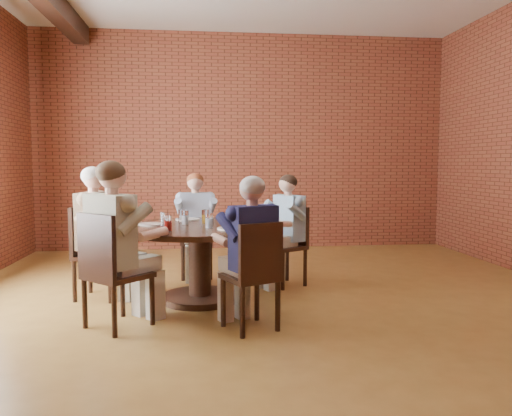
{
  "coord_description": "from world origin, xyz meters",
  "views": [
    {
      "loc": [
        -0.69,
        -4.47,
        1.35
      ],
      "look_at": [
        -0.09,
        1.0,
        0.87
      ],
      "focal_mm": 35.0,
      "sensor_mm": 36.0,
      "label": 1
    }
  ],
  "objects": [
    {
      "name": "floor",
      "position": [
        0.0,
        0.0,
        0.0
      ],
      "size": [
        7.0,
        7.0,
        0.0
      ],
      "primitive_type": "plane",
      "color": "olive",
      "rests_on": "ground"
    },
    {
      "name": "wall_back",
      "position": [
        0.0,
        3.5,
        1.7
      ],
      "size": [
        7.0,
        0.0,
        7.0
      ],
      "primitive_type": "plane",
      "rotation": [
        1.57,
        0.0,
        0.0
      ],
      "color": "brown",
      "rests_on": "ground"
    },
    {
      "name": "dining_table",
      "position": [
        -0.71,
        0.42,
        0.53
      ],
      "size": [
        1.52,
        1.52,
        0.75
      ],
      "color": "black",
      "rests_on": "floor"
    },
    {
      "name": "chair_a",
      "position": [
        0.3,
        0.98,
        0.48
      ],
      "size": [
        0.51,
        0.51,
        0.88
      ],
      "rotation": [
        0.0,
        0.0,
        -1.06
      ],
      "color": "black",
      "rests_on": "floor"
    },
    {
      "name": "diner_a",
      "position": [
        0.23,
        0.94,
        0.62
      ],
      "size": [
        0.73,
        0.69,
        1.23
      ],
      "primitive_type": null,
      "rotation": [
        0.0,
        0.0,
        -1.06
      ],
      "color": "teal",
      "rests_on": "floor"
    },
    {
      "name": "chair_b",
      "position": [
        -0.76,
        1.53,
        0.48
      ],
      "size": [
        0.4,
        0.4,
        0.88
      ],
      "rotation": [
        0.0,
        0.0,
        0.04
      ],
      "color": "black",
      "rests_on": "floor"
    },
    {
      "name": "diner_b",
      "position": [
        -0.76,
        1.46,
        0.62
      ],
      "size": [
        0.5,
        0.6,
        1.24
      ],
      "primitive_type": null,
      "rotation": [
        0.0,
        0.0,
        0.04
      ],
      "color": "#8E9DB5",
      "rests_on": "floor"
    },
    {
      "name": "chair_c",
      "position": [
        -1.8,
        0.65,
        0.51
      ],
      "size": [
        0.5,
        0.5,
        0.93
      ],
      "rotation": [
        0.0,
        0.0,
        1.36
      ],
      "color": "black",
      "rests_on": "floor"
    },
    {
      "name": "diner_c",
      "position": [
        -1.72,
        0.63,
        0.66
      ],
      "size": [
        0.73,
        0.64,
        1.32
      ],
      "primitive_type": null,
      "rotation": [
        0.0,
        0.0,
        1.36
      ],
      "color": "brown",
      "rests_on": "floor"
    },
    {
      "name": "chair_d",
      "position": [
        -1.44,
        -0.37,
        0.52
      ],
      "size": [
        0.63,
        0.63,
        0.96
      ],
      "rotation": [
        0.0,
        0.0,
        2.39
      ],
      "color": "black",
      "rests_on": "floor"
    },
    {
      "name": "diner_d",
      "position": [
        -1.38,
        -0.3,
        0.69
      ],
      "size": [
        0.87,
        0.87,
        1.37
      ],
      "primitive_type": null,
      "rotation": [
        0.0,
        0.0,
        2.39
      ],
      "color": "#BEAB95",
      "rests_on": "floor"
    },
    {
      "name": "chair_e",
      "position": [
        -0.27,
        -0.55,
        0.49
      ],
      "size": [
        0.51,
        0.51,
        0.89
      ],
      "rotation": [
        0.0,
        0.0,
        3.57
      ],
      "color": "black",
      "rests_on": "floor"
    },
    {
      "name": "diner_e",
      "position": [
        -0.3,
        -0.48,
        0.63
      ],
      "size": [
        0.68,
        0.74,
        1.25
      ],
      "primitive_type": null,
      "rotation": [
        0.0,
        0.0,
        3.57
      ],
      "color": "#181A44",
      "rests_on": "floor"
    },
    {
      "name": "plate_a",
      "position": [
        -0.33,
        0.54,
        0.76
      ],
      "size": [
        0.26,
        0.26,
        0.01
      ],
      "primitive_type": "cylinder",
      "color": "white",
      "rests_on": "dining_table"
    },
    {
      "name": "plate_b",
      "position": [
        -0.84,
        0.92,
        0.76
      ],
      "size": [
        0.26,
        0.26,
        0.01
      ],
      "primitive_type": "cylinder",
      "color": "white",
      "rests_on": "dining_table"
    },
    {
      "name": "plate_c",
      "position": [
        -1.18,
        0.52,
        0.76
      ],
      "size": [
        0.26,
        0.26,
        0.01
      ],
      "primitive_type": "cylinder",
      "color": "white",
      "rests_on": "dining_table"
    },
    {
      "name": "plate_d",
      "position": [
        -0.42,
        0.1,
        0.76
      ],
      "size": [
        0.26,
        0.26,
        0.01
      ],
      "primitive_type": "cylinder",
      "color": "white",
      "rests_on": "dining_table"
    },
    {
      "name": "glass_a",
      "position": [
        -0.36,
        0.51,
        0.82
      ],
      "size": [
        0.07,
        0.07,
        0.14
      ],
      "primitive_type": "cylinder",
      "color": "white",
      "rests_on": "dining_table"
    },
    {
      "name": "glass_b",
      "position": [
        -0.65,
        0.59,
        0.82
      ],
      "size": [
        0.07,
        0.07,
        0.14
      ],
      "primitive_type": "cylinder",
      "color": "white",
      "rests_on": "dining_table"
    },
    {
      "name": "glass_c",
      "position": [
        -0.89,
        0.64,
        0.82
      ],
      "size": [
        0.07,
        0.07,
        0.14
      ],
      "primitive_type": "cylinder",
      "color": "white",
      "rests_on": "dining_table"
    },
    {
      "name": "glass_d",
      "position": [
        -0.85,
        0.52,
        0.82
      ],
      "size": [
        0.07,
        0.07,
        0.14
      ],
      "primitive_type": "cylinder",
      "color": "white",
      "rests_on": "dining_table"
    },
    {
      "name": "glass_e",
      "position": [
        -1.04,
        0.33,
        0.82
      ],
      "size": [
        0.07,
        0.07,
        0.14
      ],
      "primitive_type": "cylinder",
      "color": "white",
      "rests_on": "dining_table"
    },
    {
      "name": "glass_f",
      "position": [
        -0.99,
        0.07,
        0.82
      ],
      "size": [
        0.07,
        0.07,
        0.14
      ],
      "primitive_type": "cylinder",
      "color": "white",
      "rests_on": "dining_table"
    },
    {
      "name": "glass_g",
      "position": [
        -0.62,
        0.23,
        0.82
      ],
      "size": [
        0.07,
        0.07,
        0.14
      ],
      "primitive_type": "cylinder",
      "color": "white",
      "rests_on": "dining_table"
    },
    {
      "name": "glass_h",
      "position": [
        -0.45,
        0.23,
        0.82
      ],
      "size": [
        0.07,
        0.07,
        0.14
      ],
      "primitive_type": "cylinder",
      "color": "white",
      "rests_on": "dining_table"
    },
    {
      "name": "smartphone",
      "position": [
        -0.31,
        0.22,
        0.75
      ],
      "size": [
        0.12,
        0.16,
        0.01
      ],
      "primitive_type": "cube",
      "rotation": [
        0.0,
        0.0,
        -0.3
      ],
      "color": "black",
      "rests_on": "dining_table"
    }
  ]
}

